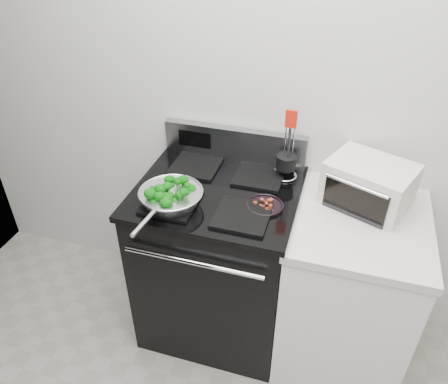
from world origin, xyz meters
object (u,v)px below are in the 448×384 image
at_px(bacon_plate, 265,204).
at_px(toaster_oven, 369,184).
at_px(skillet, 171,197).
at_px(utensil_holder, 286,165).
at_px(gas_range, 218,259).

distance_m(bacon_plate, toaster_oven, 0.49).
bearing_deg(skillet, toaster_oven, 26.44).
bearing_deg(toaster_oven, bacon_plate, -132.39).
height_order(utensil_holder, toaster_oven, utensil_holder).
xyz_separation_m(bacon_plate, utensil_holder, (0.04, 0.28, 0.05)).
xyz_separation_m(skillet, toaster_oven, (0.85, 0.32, 0.03)).
relative_size(gas_range, bacon_plate, 6.64).
bearing_deg(utensil_holder, toaster_oven, -10.38).
distance_m(gas_range, bacon_plate, 0.55).
xyz_separation_m(bacon_plate, toaster_oven, (0.44, 0.21, 0.06)).
bearing_deg(toaster_oven, skillet, -137.04).
relative_size(gas_range, skillet, 2.41).
bearing_deg(bacon_plate, skillet, -164.73).
bearing_deg(bacon_plate, toaster_oven, 25.19).
height_order(skillet, toaster_oven, toaster_oven).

